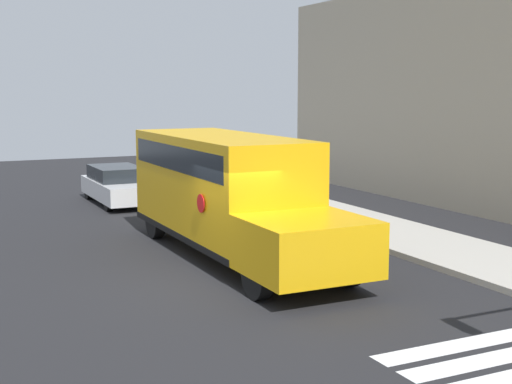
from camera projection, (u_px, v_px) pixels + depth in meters
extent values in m
plane|color=black|center=(216.00, 279.00, 16.13)|extent=(60.00, 60.00, 0.00)
cube|color=#B2ADA3|center=(442.00, 248.00, 18.93)|extent=(44.00, 3.00, 0.15)
cube|color=white|center=(457.00, 346.00, 11.94)|extent=(0.50, 3.20, 0.01)
cube|color=white|center=(487.00, 360.00, 11.32)|extent=(0.50, 3.20, 0.01)
cube|color=#EAA80F|center=(220.00, 185.00, 18.81)|extent=(6.89, 2.50, 2.62)
cube|color=#EAA80F|center=(306.00, 246.00, 14.81)|extent=(2.32, 2.50, 1.17)
cube|color=black|center=(220.00, 231.00, 18.99)|extent=(6.89, 2.54, 0.16)
cube|color=black|center=(220.00, 156.00, 18.70)|extent=(6.34, 2.53, 0.64)
cylinder|color=red|center=(201.00, 203.00, 16.58)|extent=(0.44, 0.02, 0.44)
cylinder|color=black|center=(347.00, 264.00, 15.46)|extent=(1.00, 0.30, 1.00)
cylinder|color=black|center=(257.00, 276.00, 14.53)|extent=(1.00, 0.30, 1.00)
cylinder|color=black|center=(224.00, 215.00, 21.46)|extent=(1.00, 0.30, 1.00)
cylinder|color=black|center=(155.00, 221.00, 20.52)|extent=(1.00, 0.30, 1.00)
cube|color=silver|center=(119.00, 189.00, 26.68)|extent=(4.64, 1.80, 0.65)
cube|color=#1E2328|center=(116.00, 173.00, 26.85)|extent=(2.60, 1.66, 0.51)
cylinder|color=black|center=(151.00, 199.00, 25.69)|extent=(0.64, 0.22, 0.64)
cylinder|color=black|center=(108.00, 202.00, 25.02)|extent=(0.64, 0.22, 0.64)
cylinder|color=black|center=(128.00, 189.00, 28.41)|extent=(0.64, 0.22, 0.64)
cylinder|color=black|center=(89.00, 191.00, 27.74)|extent=(0.64, 0.22, 0.64)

